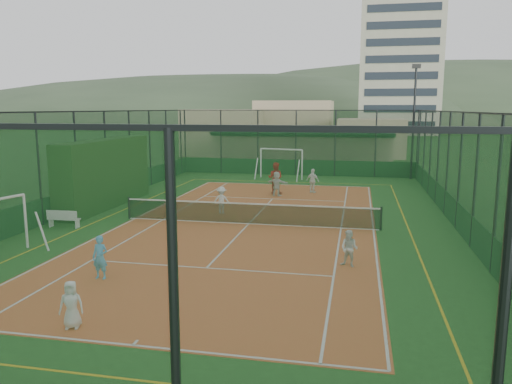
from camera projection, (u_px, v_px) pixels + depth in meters
ground at (249, 224)px, 22.47m from camera, size 300.00×300.00×0.00m
court_slab at (249, 224)px, 22.47m from camera, size 11.17×23.97×0.01m
tennis_net at (249, 213)px, 22.38m from camera, size 11.67×0.12×1.06m
perimeter_fence at (248, 169)px, 22.05m from camera, size 18.12×34.12×5.00m
floodlight_ne at (414, 123)px, 36.11m from camera, size 0.60×0.26×8.25m
clubhouse at (303, 150)px, 43.46m from camera, size 15.20×7.20×3.15m
apartment_tower at (399, 57)px, 96.79m from camera, size 15.00×12.00×30.00m
distant_hills at (345, 123)px, 167.35m from camera, size 200.00×60.00×24.00m
hedge_left at (105, 173)px, 26.28m from camera, size 1.22×8.10×3.54m
white_bench at (64, 218)px, 21.82m from camera, size 1.44×0.43×0.80m
futsal_goal_far at (281, 164)px, 36.77m from camera, size 3.50×1.68×2.17m
child_near_left at (71, 304)px, 11.79m from camera, size 0.65×0.52×1.15m
child_near_mid at (100, 257)px, 15.19m from camera, size 0.50×0.33×1.34m
child_near_right at (349, 248)px, 16.36m from camera, size 0.72×0.65×1.22m
child_far_left at (222, 200)px, 24.50m from camera, size 0.91×0.56×1.36m
child_far_right at (313, 181)px, 30.64m from camera, size 0.94×0.73×1.49m
child_far_back at (277, 184)px, 29.53m from camera, size 1.42×0.84×1.46m
coach at (275, 178)px, 30.34m from camera, size 1.01×0.84×1.90m
tennis_balls at (241, 215)px, 24.19m from camera, size 3.19×1.20×0.07m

